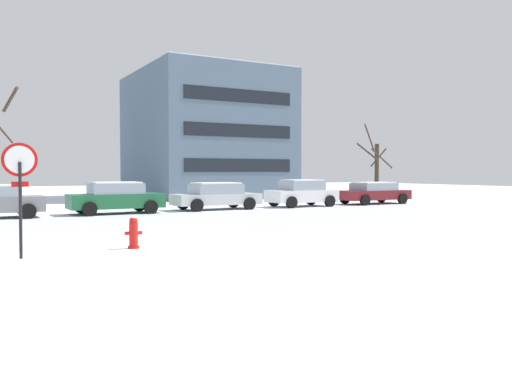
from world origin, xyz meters
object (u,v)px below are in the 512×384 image
object	(u,v)px
stop_sign	(20,178)
parked_car_silver	(216,196)
parked_car_maroon	(374,193)
parked_car_white	(302,193)
fire_hydrant	(134,232)
parked_car_green	(116,198)

from	to	relation	value
stop_sign	parked_car_silver	bearing A→B (deg)	48.88
parked_car_maroon	parked_car_white	bearing A→B (deg)	178.93
stop_sign	fire_hydrant	world-z (taller)	stop_sign
parked_car_white	fire_hydrant	bearing A→B (deg)	-138.68
parked_car_white	parked_car_silver	bearing A→B (deg)	177.97
fire_hydrant	parked_car_maroon	bearing A→B (deg)	31.84
fire_hydrant	parked_car_silver	world-z (taller)	parked_car_silver
parked_car_silver	parked_car_maroon	bearing A→B (deg)	-1.55
parked_car_green	parked_car_maroon	xyz separation A→B (m)	(15.58, -0.16, -0.07)
parked_car_silver	parked_car_maroon	world-z (taller)	parked_car_silver
stop_sign	parked_car_white	distance (m)	19.49
parked_car_green	parked_car_silver	bearing A→B (deg)	1.33
stop_sign	parked_car_green	size ratio (longest dim) A/B	0.61
fire_hydrant	parked_car_silver	bearing A→B (deg)	56.26
parked_car_white	parked_car_maroon	xyz separation A→B (m)	(5.19, -0.10, -0.08)
fire_hydrant	parked_car_maroon	xyz separation A→B (m)	(18.07, 11.22, 0.26)
fire_hydrant	parked_car_silver	xyz separation A→B (m)	(7.68, 11.50, 0.29)
fire_hydrant	parked_car_maroon	size ratio (longest dim) A/B	0.19
stop_sign	parked_car_maroon	world-z (taller)	stop_sign
fire_hydrant	parked_car_green	world-z (taller)	parked_car_green
stop_sign	parked_car_maroon	distance (m)	23.80
stop_sign	fire_hydrant	bearing A→B (deg)	7.87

